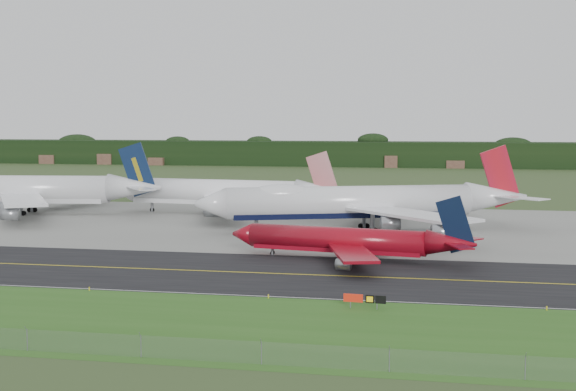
# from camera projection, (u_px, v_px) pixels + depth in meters

# --- Properties ---
(ground) EXTENTS (600.00, 600.00, 0.00)m
(ground) POSITION_uv_depth(u_px,v_px,m) (292.00, 269.00, 123.68)
(ground) COLOR #334821
(ground) RESTS_ON ground
(grass_verge) EXTENTS (400.00, 30.00, 0.01)m
(grass_verge) POSITION_uv_depth(u_px,v_px,m) (235.00, 326.00, 89.45)
(grass_verge) COLOR #2C5B1A
(grass_verge) RESTS_ON ground
(taxiway) EXTENTS (400.00, 32.00, 0.02)m
(taxiway) POSITION_uv_depth(u_px,v_px,m) (287.00, 274.00, 119.76)
(taxiway) COLOR black
(taxiway) RESTS_ON ground
(apron) EXTENTS (400.00, 78.00, 0.01)m
(apron) POSITION_uv_depth(u_px,v_px,m) (335.00, 226.00, 173.54)
(apron) COLOR gray
(apron) RESTS_ON ground
(taxiway_centreline) EXTENTS (400.00, 0.40, 0.00)m
(taxiway_centreline) POSITION_uv_depth(u_px,v_px,m) (287.00, 274.00, 119.76)
(taxiway_centreline) COLOR yellow
(taxiway_centreline) RESTS_ON taxiway
(taxiway_edge_line) EXTENTS (400.00, 0.25, 0.00)m
(taxiway_edge_line) POSITION_uv_depth(u_px,v_px,m) (265.00, 296.00, 104.61)
(taxiway_edge_line) COLOR silver
(taxiway_edge_line) RESTS_ON taxiway
(perimeter_fence) EXTENTS (320.00, 0.10, 320.00)m
(perimeter_fence) POSITION_uv_depth(u_px,v_px,m) (200.00, 350.00, 76.64)
(perimeter_fence) COLOR slate
(perimeter_fence) RESTS_ON ground
(horizon_treeline) EXTENTS (700.00, 25.00, 12.00)m
(horizon_treeline) POSITION_uv_depth(u_px,v_px,m) (394.00, 155.00, 390.83)
(horizon_treeline) COLOR black
(horizon_treeline) RESTS_ON ground
(jet_ba_747) EXTENTS (68.24, 54.97, 17.70)m
(jet_ba_747) POSITION_uv_depth(u_px,v_px,m) (361.00, 202.00, 164.82)
(jet_ba_747) COLOR white
(jet_ba_747) RESTS_ON ground
(jet_red_737) EXTENTS (41.61, 33.55, 11.25)m
(jet_red_737) POSITION_uv_depth(u_px,v_px,m) (350.00, 241.00, 131.59)
(jet_red_737) COLOR maroon
(jet_red_737) RESTS_ON ground
(jet_navy_gold) EXTENTS (68.12, 58.89, 17.58)m
(jet_navy_gold) POSITION_uv_depth(u_px,v_px,m) (25.00, 190.00, 195.20)
(jet_navy_gold) COLOR silver
(jet_navy_gold) RESTS_ON ground
(jet_star_tail) EXTENTS (59.62, 49.65, 15.72)m
(jet_star_tail) POSITION_uv_depth(u_px,v_px,m) (225.00, 193.00, 193.95)
(jet_star_tail) COLOR white
(jet_star_tail) RESTS_ON ground
(taxiway_sign) EXTENTS (5.23, 0.62, 1.74)m
(taxiway_sign) POSITION_uv_depth(u_px,v_px,m) (364.00, 299.00, 97.70)
(taxiway_sign) COLOR slate
(taxiway_sign) RESTS_ON ground
(edge_marker_left) EXTENTS (0.16, 0.16, 0.50)m
(edge_marker_left) POSITION_uv_depth(u_px,v_px,m) (89.00, 289.00, 108.10)
(edge_marker_left) COLOR yellow
(edge_marker_left) RESTS_ON ground
(edge_marker_center) EXTENTS (0.16, 0.16, 0.50)m
(edge_marker_center) POSITION_uv_depth(u_px,v_px,m) (268.00, 296.00, 103.47)
(edge_marker_center) COLOR yellow
(edge_marker_center) RESTS_ON ground
(edge_marker_right) EXTENTS (0.16, 0.16, 0.50)m
(edge_marker_right) POSITION_uv_depth(u_px,v_px,m) (547.00, 308.00, 97.02)
(edge_marker_right) COLOR yellow
(edge_marker_right) RESTS_ON ground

